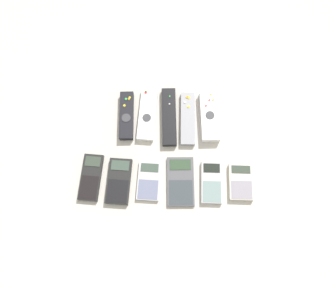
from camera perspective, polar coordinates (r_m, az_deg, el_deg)
ground_plane at (r=1.05m, az=-0.04°, el=-1.40°), size 3.00×3.00×0.00m
remote_0 at (r=1.09m, az=-7.22°, el=4.92°), size 0.05×0.17×0.03m
remote_1 at (r=1.08m, az=-3.61°, el=5.18°), size 0.06×0.18×0.02m
remote_2 at (r=1.08m, az=0.01°, el=4.76°), size 0.06×0.20×0.02m
remote_3 at (r=1.08m, az=3.45°, el=4.44°), size 0.05×0.18×0.02m
remote_4 at (r=1.08m, az=7.23°, el=4.79°), size 0.07×0.17×0.03m
calculator_0 at (r=1.05m, az=-13.27°, el=-5.65°), size 0.07×0.15×0.02m
calculator_1 at (r=1.03m, az=-8.54°, el=-6.40°), size 0.07×0.14×0.02m
calculator_2 at (r=1.02m, az=-3.37°, el=-6.43°), size 0.07×0.12×0.01m
calculator_3 at (r=1.02m, az=2.20°, el=-6.52°), size 0.09×0.16×0.01m
calculator_4 at (r=1.03m, az=7.58°, el=-6.65°), size 0.06×0.13×0.02m
calculator_5 at (r=1.04m, az=12.57°, el=-6.48°), size 0.07×0.11×0.02m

